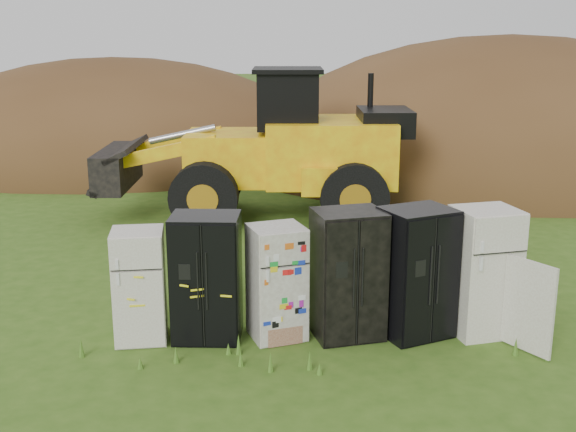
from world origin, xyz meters
The scene contains 10 objects.
ground centered at (0.00, 0.00, 0.00)m, with size 120.00×120.00×0.00m, color #325516.
fridge_leftmost centered at (-2.45, 0.00, 0.78)m, with size 0.69×0.66×1.56m, color white, non-canonical shape.
fridge_black_side centered at (-1.53, 0.03, 0.88)m, with size 0.92×0.72×1.76m, color black, non-canonical shape.
fridge_sticker centered at (-0.57, 0.01, 0.80)m, with size 0.71×0.66×1.59m, color silver, non-canonical shape.
fridge_dark_mid centered at (0.41, 0.01, 0.90)m, with size 0.92×0.75×1.80m, color black, non-canonical shape.
fridge_black_right centered at (1.36, 0.01, 0.91)m, with size 0.91×0.76×1.82m, color black, non-canonical shape.
fridge_open_door centered at (2.31, 0.04, 0.90)m, with size 0.82×0.75×1.80m, color white, non-canonical shape.
wheel_loader centered at (-0.98, 6.62, 1.67)m, with size 6.92×2.80×3.35m, color yellow, non-canonical shape.
dirt_mound_right centered at (6.60, 11.87, 0.00)m, with size 15.56×11.41×8.03m, color #482E17.
dirt_mound_left centered at (-5.41, 14.37, 0.00)m, with size 14.06×10.54×6.59m, color #482E17.
Camera 1 is at (-0.82, -9.35, 4.19)m, focal length 45.00 mm.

